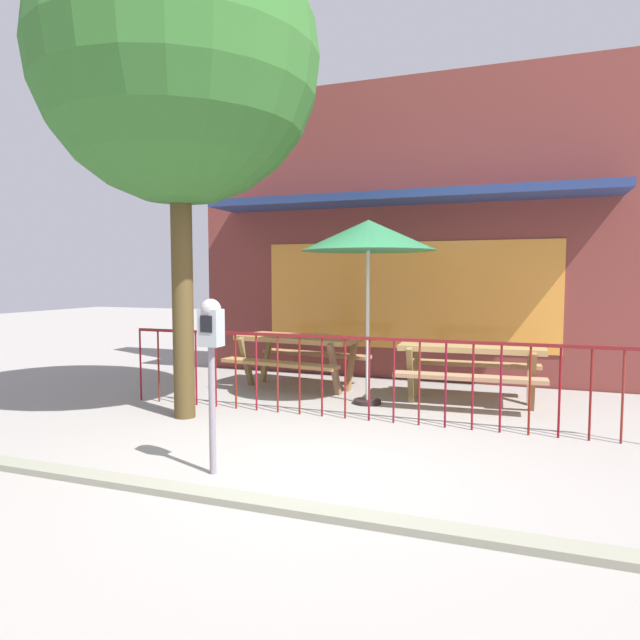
{
  "coord_description": "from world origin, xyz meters",
  "views": [
    {
      "loc": [
        1.79,
        -4.44,
        1.66
      ],
      "look_at": [
        -0.6,
        2.11,
        1.11
      ],
      "focal_mm": 31.49,
      "sensor_mm": 36.0,
      "label": 1
    }
  ],
  "objects_px": {
    "picnic_table_right": "(471,357)",
    "patio_umbrella": "(368,237)",
    "picnic_table_left": "(298,347)",
    "parking_meter_near": "(211,339)",
    "street_tree": "(178,62)"
  },
  "relations": [
    {
      "from": "picnic_table_right",
      "to": "patio_umbrella",
      "type": "relative_size",
      "value": 0.78
    },
    {
      "from": "picnic_table_left",
      "to": "picnic_table_right",
      "type": "xyz_separation_m",
      "value": [
        2.5,
        -0.18,
        0.0
      ]
    },
    {
      "from": "parking_meter_near",
      "to": "picnic_table_right",
      "type": "bearing_deg",
      "value": 62.38
    },
    {
      "from": "picnic_table_right",
      "to": "patio_umbrella",
      "type": "height_order",
      "value": "patio_umbrella"
    },
    {
      "from": "picnic_table_right",
      "to": "street_tree",
      "type": "distance_m",
      "value": 4.99
    },
    {
      "from": "parking_meter_near",
      "to": "patio_umbrella",
      "type": "bearing_deg",
      "value": 79.83
    },
    {
      "from": "picnic_table_left",
      "to": "parking_meter_near",
      "type": "bearing_deg",
      "value": -78.93
    },
    {
      "from": "picnic_table_left",
      "to": "street_tree",
      "type": "bearing_deg",
      "value": -106.06
    },
    {
      "from": "picnic_table_right",
      "to": "parking_meter_near",
      "type": "relative_size",
      "value": 1.26
    },
    {
      "from": "picnic_table_left",
      "to": "patio_umbrella",
      "type": "distance_m",
      "value": 2.09
    },
    {
      "from": "patio_umbrella",
      "to": "street_tree",
      "type": "height_order",
      "value": "street_tree"
    },
    {
      "from": "picnic_table_left",
      "to": "street_tree",
      "type": "height_order",
      "value": "street_tree"
    },
    {
      "from": "patio_umbrella",
      "to": "street_tree",
      "type": "relative_size",
      "value": 0.42
    },
    {
      "from": "picnic_table_left",
      "to": "patio_umbrella",
      "type": "relative_size",
      "value": 0.83
    },
    {
      "from": "patio_umbrella",
      "to": "street_tree",
      "type": "distance_m",
      "value": 2.99
    }
  ]
}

